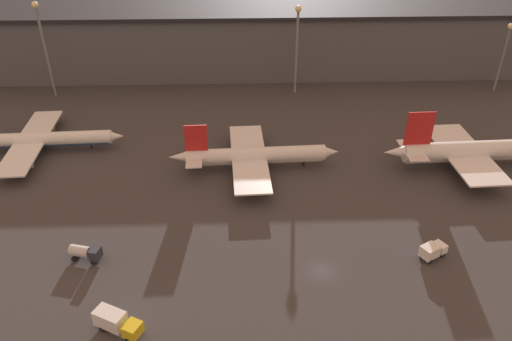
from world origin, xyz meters
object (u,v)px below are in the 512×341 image
airplane_1 (254,156)px  airplane_2 (469,151)px  service_vehicle_0 (116,322)px  airplane_0 (35,140)px  service_vehicle_3 (85,252)px  service_vehicle_1 (432,251)px

airplane_1 → airplane_2: airplane_2 is taller
airplane_2 → service_vehicle_0: size_ratio=5.06×
airplane_0 → service_vehicle_3: (21.48, -39.21, -1.33)m
airplane_0 → airplane_2: 100.97m
airplane_1 → airplane_0: bearing=167.0°
service_vehicle_0 → airplane_1: bearing=91.7°
service_vehicle_3 → airplane_1: bearing=58.8°
airplane_2 → service_vehicle_3: size_ratio=6.74×
airplane_2 → service_vehicle_3: airplane_2 is taller
airplane_1 → service_vehicle_1: (30.38, -31.14, -1.56)m
service_vehicle_3 → airplane_2: bearing=34.5°
service_vehicle_3 → service_vehicle_0: bearing=-46.9°
airplane_1 → service_vehicle_3: 42.36m
airplane_0 → service_vehicle_1: (82.25, -40.87, -1.36)m
airplane_2 → service_vehicle_3: 83.93m
airplane_1 → service_vehicle_1: size_ratio=7.09×
airplane_1 → service_vehicle_0: size_ratio=4.89×
airplane_2 → airplane_1: bearing=176.4°
airplane_2 → service_vehicle_1: 35.27m
airplane_2 → service_vehicle_0: 83.17m
service_vehicle_3 → service_vehicle_1: bearing=13.1°
airplane_1 → service_vehicle_0: airplane_1 is taller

